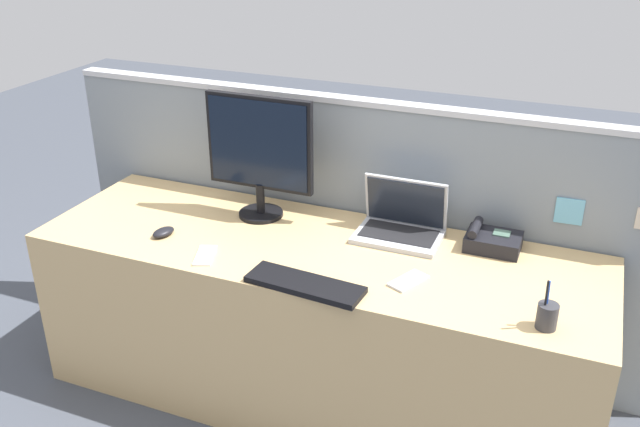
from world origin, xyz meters
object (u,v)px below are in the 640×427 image
Objects in this scene: desk_phone at (492,240)px; cell_phone_silver_slab at (408,281)px; cell_phone_white_slab at (205,256)px; computer_mouse_right_hand at (163,232)px; pen_cup at (547,316)px; desktop_monitor at (259,150)px; keyboard_main at (305,284)px; laptop at (401,222)px.

cell_phone_silver_slab is at bearing -121.96° from desk_phone.
cell_phone_white_slab is at bearing -154.32° from desk_phone.
computer_mouse_right_hand is at bearing -162.59° from desk_phone.
pen_cup is at bearing -19.85° from cell_phone_white_slab.
desk_phone is at bearing 5.74° from cell_phone_white_slab.
desktop_monitor is 1.00m from desk_phone.
computer_mouse_right_hand is 0.65× the size of cell_phone_white_slab.
desktop_monitor is 3.38× the size of cell_phone_white_slab.
computer_mouse_right_hand is 0.65× the size of cell_phone_silver_slab.
desk_phone is 0.77m from keyboard_main.
laptop is at bearing 37.82° from computer_mouse_right_hand.
pen_cup is 1.19× the size of cell_phone_silver_slab.
desk_phone is 0.49× the size of keyboard_main.
computer_mouse_right_hand is 1.49m from pen_cup.
desktop_monitor is 0.85m from cell_phone_silver_slab.
keyboard_main is 4.23× the size of computer_mouse_right_hand.
desk_phone is 1.35× the size of cell_phone_white_slab.
desktop_monitor is at bearing -176.38° from laptop.
laptop is at bearing 3.62° from desktop_monitor.
desk_phone is (0.36, 0.02, -0.02)m from laptop.
desktop_monitor is 1.54× the size of laptop.
desktop_monitor is at bearing -176.40° from desk_phone.
laptop is at bearing 15.65° from cell_phone_white_slab.
laptop reaches higher than desk_phone.
cell_phone_silver_slab and cell_phone_white_slab have the same top height.
laptop is 0.79m from cell_phone_white_slab.
computer_mouse_right_hand reaches higher than cell_phone_white_slab.
laptop is 0.80× the size of keyboard_main.
desk_phone reaches higher than keyboard_main.
keyboard_main is 0.37m from cell_phone_silver_slab.
cell_phone_white_slab is at bearing -147.18° from cell_phone_silver_slab.
cell_phone_silver_slab is 0.99× the size of cell_phone_white_slab.
pen_cup is 1.18× the size of cell_phone_white_slab.
keyboard_main is at bearing -49.58° from desktop_monitor.
desktop_monitor is 0.51m from computer_mouse_right_hand.
keyboard_main is at bearing -175.58° from pen_cup.
laptop is 2.21× the size of cell_phone_silver_slab.
computer_mouse_right_hand is at bearing 176.63° from pen_cup.
cell_phone_white_slab is (-0.03, -0.42, -0.29)m from desktop_monitor.
laptop is (0.61, 0.04, -0.24)m from desktop_monitor.
desktop_monitor reaches higher than laptop.
keyboard_main is at bearing -110.97° from laptop.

